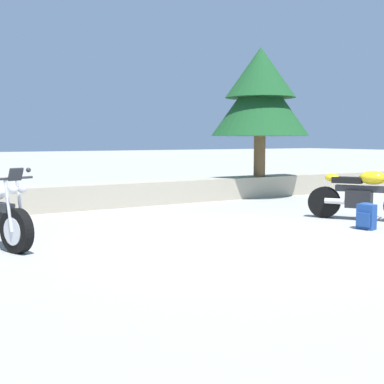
# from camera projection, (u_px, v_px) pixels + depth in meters

# --- Properties ---
(ground_plane) EXTENTS (120.00, 120.00, 0.00)m
(ground_plane) POSITION_uv_depth(u_px,v_px,m) (232.00, 240.00, 8.25)
(ground_plane) COLOR #A3A099
(stone_wall) EXTENTS (36.00, 0.80, 0.55)m
(stone_wall) POSITION_uv_depth(u_px,v_px,m) (110.00, 195.00, 12.29)
(stone_wall) COLOR #A89E89
(stone_wall) RESTS_ON ground
(motorcycle_yellow_centre) EXTENTS (1.23, 1.85, 1.18)m
(motorcycle_yellow_centre) POSITION_uv_depth(u_px,v_px,m) (363.00, 195.00, 10.23)
(motorcycle_yellow_centre) COLOR black
(motorcycle_yellow_centre) RESTS_ON ground
(rider_backpack) EXTENTS (0.30, 0.33, 0.47)m
(rider_backpack) POSITION_uv_depth(u_px,v_px,m) (366.00, 216.00, 9.21)
(rider_backpack) COLOR navy
(rider_backpack) RESTS_ON ground
(pine_tree_mid_left) EXTENTS (2.62, 2.62, 3.45)m
(pine_tree_mid_left) POSITION_uv_depth(u_px,v_px,m) (260.00, 94.00, 14.15)
(pine_tree_mid_left) COLOR brown
(pine_tree_mid_left) RESTS_ON stone_wall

